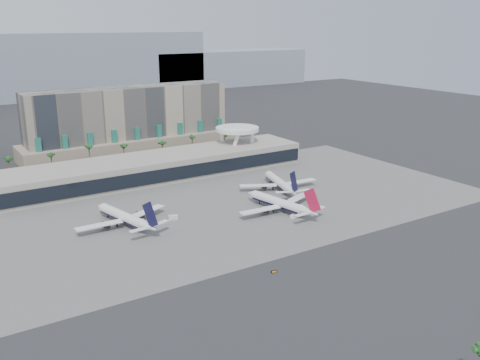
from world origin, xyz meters
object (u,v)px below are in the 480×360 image
airliner_centre (280,203)px  airliner_right (280,183)px  taxiway_sign (274,272)px  airliner_left (125,217)px  service_vehicle_a (173,217)px  service_vehicle_b (294,216)px

airliner_centre → airliner_right: size_ratio=1.05×
airliner_centre → taxiway_sign: bearing=-138.3°
taxiway_sign → airliner_left: bearing=126.1°
airliner_centre → taxiway_sign: 61.84m
service_vehicle_a → taxiway_sign: bearing=-64.3°
service_vehicle_b → taxiway_sign: (-38.40, -38.38, -0.30)m
service_vehicle_a → taxiway_sign: service_vehicle_a is taller
service_vehicle_b → service_vehicle_a: bearing=133.0°
airliner_right → service_vehicle_b: (-18.93, -35.83, -2.93)m
airliner_left → taxiway_sign: (26.79, -68.87, -3.36)m
service_vehicle_a → service_vehicle_b: (45.15, -26.15, -0.20)m
airliner_right → service_vehicle_a: (-64.08, -9.68, -2.73)m
airliner_centre → service_vehicle_a: airliner_centre is taller
service_vehicle_a → airliner_centre: bearing=0.1°
airliner_centre → taxiway_sign: (-38.38, -48.37, -3.38)m
airliner_left → service_vehicle_b: 72.04m
airliner_right → service_vehicle_b: bearing=-102.8°
service_vehicle_b → taxiway_sign: service_vehicle_b is taller
service_vehicle_a → taxiway_sign: 64.88m
airliner_left → service_vehicle_b: bearing=-37.7°
airliner_left → airliner_centre: bearing=-30.1°
service_vehicle_a → airliner_left: bearing=-172.4°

